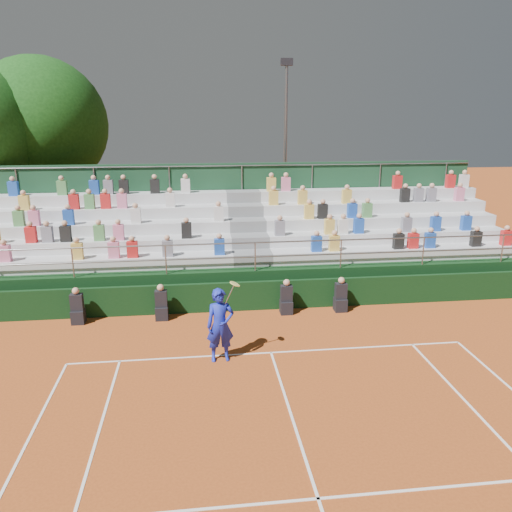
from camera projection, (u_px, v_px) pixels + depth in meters
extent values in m
plane|color=#AE4D1D|center=(271.00, 353.00, 13.85)|extent=(90.00, 90.00, 0.00)
cube|color=white|center=(271.00, 353.00, 13.85)|extent=(11.00, 0.06, 0.01)
cube|color=white|center=(293.00, 421.00, 10.80)|extent=(0.06, 6.40, 0.01)
cube|color=white|center=(318.00, 499.00, 8.61)|extent=(8.22, 0.06, 0.01)
cube|color=black|center=(257.00, 296.00, 16.77)|extent=(20.00, 0.15, 1.00)
cube|color=black|center=(78.00, 317.00, 15.75)|extent=(0.40, 0.40, 0.44)
cube|color=black|center=(77.00, 302.00, 15.62)|extent=(0.38, 0.25, 0.55)
sphere|color=tan|center=(76.00, 291.00, 15.51)|extent=(0.22, 0.22, 0.22)
cube|color=black|center=(162.00, 313.00, 16.05)|extent=(0.40, 0.40, 0.44)
cube|color=black|center=(161.00, 299.00, 15.92)|extent=(0.38, 0.25, 0.55)
sphere|color=tan|center=(160.00, 288.00, 15.81)|extent=(0.22, 0.22, 0.22)
cube|color=black|center=(286.00, 307.00, 16.52)|extent=(0.40, 0.40, 0.44)
cube|color=black|center=(286.00, 293.00, 16.39)|extent=(0.38, 0.25, 0.55)
sphere|color=tan|center=(287.00, 283.00, 16.28)|extent=(0.22, 0.22, 0.22)
cube|color=black|center=(340.00, 305.00, 16.73)|extent=(0.40, 0.40, 0.44)
cube|color=black|center=(341.00, 291.00, 16.60)|extent=(0.38, 0.25, 0.55)
sphere|color=tan|center=(341.00, 280.00, 16.49)|extent=(0.22, 0.22, 0.22)
cube|color=black|center=(248.00, 266.00, 19.70)|extent=(20.00, 5.20, 1.20)
cube|color=silver|center=(99.00, 263.00, 17.26)|extent=(9.30, 0.85, 0.42)
cube|color=silver|center=(395.00, 253.00, 18.49)|extent=(9.30, 0.85, 0.42)
cube|color=slate|center=(252.00, 258.00, 17.87)|extent=(1.40, 0.85, 0.42)
cube|color=silver|center=(102.00, 245.00, 17.95)|extent=(9.30, 0.85, 0.42)
cube|color=silver|center=(388.00, 237.00, 19.18)|extent=(9.30, 0.85, 0.42)
cube|color=slate|center=(250.00, 241.00, 18.57)|extent=(1.40, 0.85, 0.42)
cube|color=silver|center=(105.00, 228.00, 18.65)|extent=(9.30, 0.85, 0.42)
cube|color=silver|center=(381.00, 221.00, 19.88)|extent=(9.30, 0.85, 0.42)
cube|color=slate|center=(247.00, 225.00, 19.26)|extent=(1.40, 0.85, 0.42)
cube|color=silver|center=(108.00, 213.00, 19.34)|extent=(9.30, 0.85, 0.42)
cube|color=silver|center=(374.00, 207.00, 20.57)|extent=(9.30, 0.85, 0.42)
cube|color=slate|center=(245.00, 210.00, 19.96)|extent=(1.40, 0.85, 0.42)
cube|color=silver|center=(111.00, 199.00, 20.04)|extent=(9.30, 0.85, 0.42)
cube|color=silver|center=(368.00, 194.00, 21.27)|extent=(9.30, 0.85, 0.42)
cube|color=slate|center=(243.00, 196.00, 20.65)|extent=(1.40, 0.85, 0.42)
cube|color=#194126|center=(242.00, 215.00, 21.40)|extent=(20.00, 0.12, 4.40)
cylinder|color=gray|center=(255.00, 243.00, 16.82)|extent=(20.00, 0.05, 0.05)
cylinder|color=gray|center=(242.00, 166.00, 20.72)|extent=(20.00, 0.05, 0.05)
cube|color=pink|center=(5.00, 253.00, 16.64)|extent=(0.36, 0.24, 0.56)
cube|color=gold|center=(77.00, 251.00, 16.91)|extent=(0.36, 0.24, 0.56)
cube|color=pink|center=(114.00, 250.00, 17.04)|extent=(0.36, 0.24, 0.56)
cube|color=red|center=(132.00, 249.00, 17.12)|extent=(0.36, 0.24, 0.56)
cube|color=slate|center=(168.00, 248.00, 17.25)|extent=(0.36, 0.24, 0.56)
cube|color=#1E4CB2|center=(219.00, 247.00, 17.46)|extent=(0.36, 0.24, 0.56)
cube|color=red|center=(31.00, 235.00, 17.40)|extent=(0.36, 0.24, 0.56)
cube|color=slate|center=(47.00, 234.00, 17.47)|extent=(0.36, 0.24, 0.56)
cube|color=black|center=(66.00, 234.00, 17.54)|extent=(0.36, 0.24, 0.56)
cube|color=#4C8C4C|center=(99.00, 233.00, 17.67)|extent=(0.36, 0.24, 0.56)
cube|color=pink|center=(119.00, 232.00, 17.75)|extent=(0.36, 0.24, 0.56)
cube|color=black|center=(187.00, 230.00, 18.02)|extent=(0.36, 0.24, 0.56)
cube|color=#4C8C4C|center=(19.00, 218.00, 18.03)|extent=(0.36, 0.24, 0.56)
cube|color=pink|center=(34.00, 218.00, 18.09)|extent=(0.36, 0.24, 0.56)
cube|color=#1E4CB2|center=(69.00, 217.00, 18.23)|extent=(0.36, 0.24, 0.56)
cube|color=silver|center=(136.00, 216.00, 18.50)|extent=(0.36, 0.24, 0.56)
cube|color=silver|center=(219.00, 214.00, 18.86)|extent=(0.36, 0.24, 0.56)
cube|color=gold|center=(24.00, 203.00, 18.72)|extent=(0.36, 0.24, 0.56)
cube|color=red|center=(74.00, 202.00, 18.93)|extent=(0.36, 0.24, 0.56)
cube|color=#4C8C4C|center=(90.00, 202.00, 18.99)|extent=(0.36, 0.24, 0.56)
cube|color=red|center=(106.00, 201.00, 19.06)|extent=(0.36, 0.24, 0.56)
cube|color=pink|center=(122.00, 201.00, 19.13)|extent=(0.36, 0.24, 0.56)
cube|color=silver|center=(170.00, 200.00, 19.34)|extent=(0.36, 0.24, 0.56)
cube|color=#1E4CB2|center=(13.00, 189.00, 19.34)|extent=(0.36, 0.24, 0.56)
cube|color=#4C8C4C|center=(62.00, 188.00, 19.55)|extent=(0.36, 0.24, 0.56)
cube|color=#1E4CB2|center=(94.00, 187.00, 19.69)|extent=(0.36, 0.24, 0.56)
cube|color=slate|center=(108.00, 187.00, 19.75)|extent=(0.36, 0.24, 0.56)
cube|color=black|center=(124.00, 187.00, 19.82)|extent=(0.36, 0.24, 0.56)
cube|color=black|center=(155.00, 186.00, 19.96)|extent=(0.36, 0.24, 0.56)
cube|color=silver|center=(186.00, 186.00, 20.10)|extent=(0.36, 0.24, 0.56)
cube|color=#1E4CB2|center=(316.00, 244.00, 17.86)|extent=(0.36, 0.24, 0.56)
cube|color=gold|center=(334.00, 243.00, 17.93)|extent=(0.36, 0.24, 0.56)
cube|color=black|center=(398.00, 241.00, 18.21)|extent=(0.36, 0.24, 0.56)
cube|color=red|center=(413.00, 241.00, 18.28)|extent=(0.36, 0.24, 0.56)
cube|color=#1E4CB2|center=(430.00, 240.00, 18.35)|extent=(0.36, 0.24, 0.56)
cube|color=black|center=(476.00, 239.00, 18.56)|extent=(0.36, 0.24, 0.56)
cube|color=red|center=(506.00, 238.00, 18.70)|extent=(0.36, 0.24, 0.56)
cube|color=slate|center=(280.00, 228.00, 18.42)|extent=(0.36, 0.24, 0.56)
cube|color=gold|center=(329.00, 227.00, 18.63)|extent=(0.36, 0.24, 0.56)
cube|color=silver|center=(343.00, 226.00, 18.69)|extent=(0.36, 0.24, 0.56)
cube|color=#1E4CB2|center=(359.00, 226.00, 18.76)|extent=(0.36, 0.24, 0.56)
cube|color=slate|center=(406.00, 225.00, 18.98)|extent=(0.36, 0.24, 0.56)
cube|color=#1E4CB2|center=(435.00, 224.00, 19.11)|extent=(0.36, 0.24, 0.56)
cube|color=#1E4CB2|center=(466.00, 223.00, 19.25)|extent=(0.36, 0.24, 0.56)
cube|color=gold|center=(309.00, 212.00, 19.26)|extent=(0.36, 0.24, 0.56)
cube|color=black|center=(323.00, 211.00, 19.32)|extent=(0.36, 0.24, 0.56)
cube|color=#1E4CB2|center=(352.00, 211.00, 19.46)|extent=(0.36, 0.24, 0.56)
cube|color=#4C8C4C|center=(367.00, 210.00, 19.53)|extent=(0.36, 0.24, 0.56)
cube|color=gold|center=(274.00, 198.00, 19.81)|extent=(0.36, 0.24, 0.56)
cube|color=gold|center=(302.00, 197.00, 19.94)|extent=(0.36, 0.24, 0.56)
cube|color=gold|center=(347.00, 196.00, 20.15)|extent=(0.36, 0.24, 0.56)
cube|color=black|center=(405.00, 195.00, 20.43)|extent=(0.36, 0.24, 0.56)
cube|color=slate|center=(418.00, 195.00, 20.50)|extent=(0.36, 0.24, 0.56)
cube|color=slate|center=(431.00, 195.00, 20.56)|extent=(0.36, 0.24, 0.56)
cube|color=pink|center=(459.00, 194.00, 20.71)|extent=(0.36, 0.24, 0.56)
cube|color=gold|center=(271.00, 184.00, 20.51)|extent=(0.36, 0.24, 0.56)
cube|color=pink|center=(286.00, 184.00, 20.58)|extent=(0.36, 0.24, 0.56)
cube|color=red|center=(397.00, 182.00, 21.13)|extent=(0.36, 0.24, 0.56)
cube|color=red|center=(450.00, 181.00, 21.40)|extent=(0.36, 0.24, 0.56)
cube|color=silver|center=(464.00, 181.00, 21.47)|extent=(0.36, 0.24, 0.56)
imported|color=#1826B5|center=(220.00, 325.00, 13.19)|extent=(0.78, 0.55, 2.02)
cylinder|color=gray|center=(229.00, 295.00, 12.98)|extent=(0.26, 0.03, 0.51)
cylinder|color=#E5D866|center=(235.00, 284.00, 12.92)|extent=(0.26, 0.28, 0.14)
cylinder|color=#3B2815|center=(51.00, 212.00, 24.44)|extent=(0.50, 0.50, 3.42)
sphere|color=#113B10|center=(41.00, 124.00, 23.29)|extent=(6.16, 6.16, 6.16)
cylinder|color=gray|center=(285.00, 154.00, 25.97)|extent=(0.16, 0.16, 8.66)
cube|color=black|center=(287.00, 62.00, 24.72)|extent=(0.60, 0.25, 0.35)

